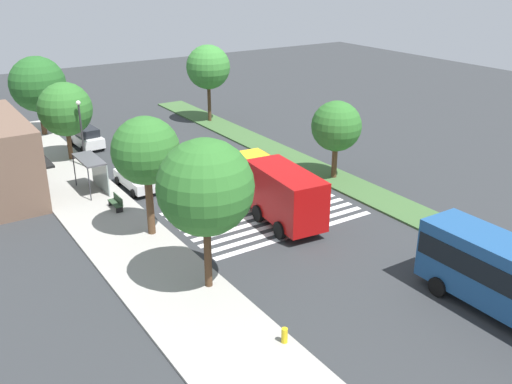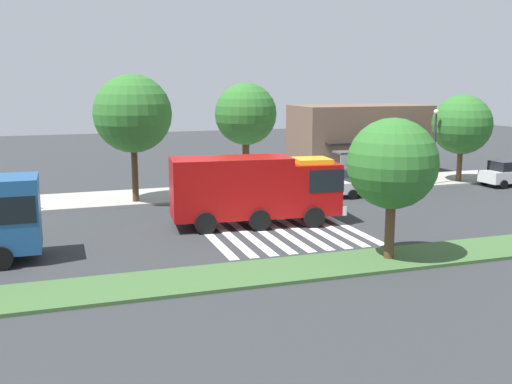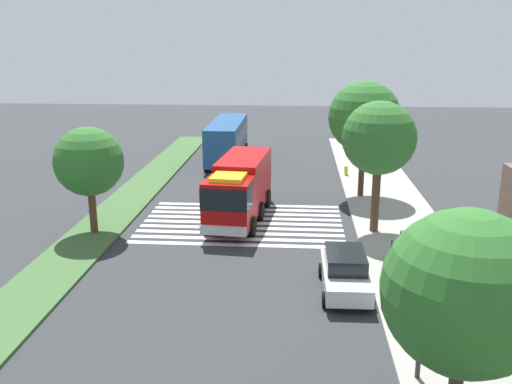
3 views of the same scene
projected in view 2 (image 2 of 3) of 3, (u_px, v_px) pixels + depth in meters
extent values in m
plane|color=#2D3033|center=(299.00, 221.00, 32.27)|extent=(120.00, 120.00, 0.00)
cube|color=#9E9B93|center=(248.00, 191.00, 40.76)|extent=(60.00, 5.21, 0.14)
cube|color=#3D6033|center=(373.00, 261.00, 24.78)|extent=(60.00, 3.00, 0.14)
cube|color=silver|center=(202.00, 228.00, 30.57)|extent=(0.45, 11.74, 0.01)
cube|color=silver|center=(219.00, 227.00, 30.86)|extent=(0.45, 11.74, 0.01)
cube|color=silver|center=(236.00, 225.00, 31.14)|extent=(0.45, 11.74, 0.01)
cube|color=silver|center=(252.00, 224.00, 31.42)|extent=(0.45, 11.74, 0.01)
cube|color=silver|center=(268.00, 223.00, 31.70)|extent=(0.45, 11.74, 0.01)
cube|color=silver|center=(284.00, 222.00, 31.98)|extent=(0.45, 11.74, 0.01)
cube|color=silver|center=(299.00, 220.00, 32.27)|extent=(0.45, 11.74, 0.01)
cube|color=silver|center=(314.00, 219.00, 32.55)|extent=(0.45, 11.74, 0.01)
cube|color=silver|center=(329.00, 218.00, 32.83)|extent=(0.45, 11.74, 0.01)
cube|color=#A50C0C|center=(312.00, 187.00, 31.60)|extent=(2.85, 2.74, 2.67)
cube|color=#A50C0C|center=(231.00, 187.00, 30.59)|extent=(6.33, 3.07, 3.06)
cube|color=black|center=(319.00, 177.00, 31.59)|extent=(2.12, 2.70, 1.18)
cube|color=silver|center=(336.00, 206.00, 32.12)|extent=(0.48, 2.52, 0.50)
cube|color=yellow|center=(312.00, 160.00, 31.34)|extent=(1.99, 1.92, 0.24)
cylinder|color=black|center=(299.00, 207.00, 32.99)|extent=(1.12, 0.40, 1.10)
cylinder|color=black|center=(314.00, 217.00, 30.59)|extent=(1.12, 0.40, 1.10)
cylinder|color=black|center=(199.00, 212.00, 31.73)|extent=(1.12, 0.40, 1.10)
cylinder|color=black|center=(205.00, 223.00, 29.33)|extent=(1.12, 0.40, 1.10)
cylinder|color=black|center=(249.00, 210.00, 32.34)|extent=(1.12, 0.40, 1.10)
cylinder|color=black|center=(260.00, 220.00, 29.94)|extent=(1.12, 0.40, 1.10)
cube|color=silver|center=(366.00, 185.00, 39.29)|extent=(4.57, 1.95, 0.72)
cube|color=black|center=(363.00, 175.00, 39.09)|extent=(2.57, 1.69, 0.68)
cylinder|color=black|center=(378.00, 187.00, 40.72)|extent=(0.64, 0.23, 0.64)
cylinder|color=black|center=(393.00, 192.00, 38.97)|extent=(0.64, 0.23, 0.64)
cylinder|color=black|center=(339.00, 190.00, 39.74)|extent=(0.64, 0.23, 0.64)
cylinder|color=black|center=(352.00, 195.00, 37.99)|extent=(0.64, 0.23, 0.64)
cube|color=silver|center=(510.00, 176.00, 42.94)|extent=(4.34, 2.04, 0.84)
cube|color=black|center=(508.00, 165.00, 42.73)|extent=(2.46, 1.72, 0.68)
cylinder|color=black|center=(485.00, 181.00, 43.33)|extent=(0.65, 0.26, 0.64)
cylinder|color=black|center=(504.00, 185.00, 41.69)|extent=(0.65, 0.26, 0.64)
cylinder|color=black|center=(0.00, 258.00, 23.65)|extent=(1.00, 0.30, 1.00)
cylinder|color=black|center=(5.00, 242.00, 26.03)|extent=(1.00, 0.30, 1.00)
cube|color=#4C4C51|center=(359.00, 152.00, 42.09)|extent=(3.50, 1.40, 0.12)
cube|color=#8C9E99|center=(363.00, 170.00, 41.70)|extent=(3.50, 0.08, 2.40)
cylinder|color=#333338|center=(333.00, 168.00, 42.38)|extent=(0.08, 0.08, 2.40)
cylinder|color=#333338|center=(375.00, 166.00, 43.45)|extent=(0.08, 0.08, 2.40)
cube|color=#2D472D|center=(308.00, 183.00, 40.96)|extent=(1.60, 0.50, 0.08)
cube|color=#2D472D|center=(309.00, 180.00, 40.71)|extent=(1.60, 0.06, 0.45)
cube|color=black|center=(298.00, 187.00, 40.78)|extent=(0.08, 0.45, 0.37)
cube|color=black|center=(317.00, 186.00, 41.23)|extent=(0.08, 0.45, 0.37)
cylinder|color=#2D2D30|center=(434.00, 149.00, 42.63)|extent=(0.16, 0.16, 5.01)
sphere|color=white|center=(436.00, 112.00, 42.13)|extent=(0.36, 0.36, 0.36)
cube|color=brown|center=(359.00, 139.00, 48.76)|extent=(10.82, 5.41, 5.55)
cube|color=black|center=(378.00, 143.00, 45.86)|extent=(8.66, 0.80, 0.16)
cylinder|color=#47301E|center=(135.00, 171.00, 36.46)|extent=(0.39, 0.39, 3.74)
sphere|color=#2D6B28|center=(133.00, 114.00, 35.81)|extent=(4.73, 4.73, 4.73)
cylinder|color=#513823|center=(246.00, 165.00, 38.69)|extent=(0.46, 0.46, 3.86)
sphere|color=#2D6B28|center=(246.00, 114.00, 38.08)|extent=(3.98, 3.98, 3.98)
cylinder|color=#513823|center=(459.00, 163.00, 44.01)|extent=(0.38, 0.38, 2.68)
sphere|color=#2D6B28|center=(462.00, 124.00, 43.49)|extent=(4.36, 4.36, 4.36)
cylinder|color=#513823|center=(390.00, 227.00, 24.74)|extent=(0.41, 0.41, 2.69)
sphere|color=#2D6B28|center=(393.00, 163.00, 24.26)|extent=(3.74, 3.74, 3.74)
cylinder|color=gold|center=(34.00, 203.00, 34.42)|extent=(0.28, 0.28, 0.70)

